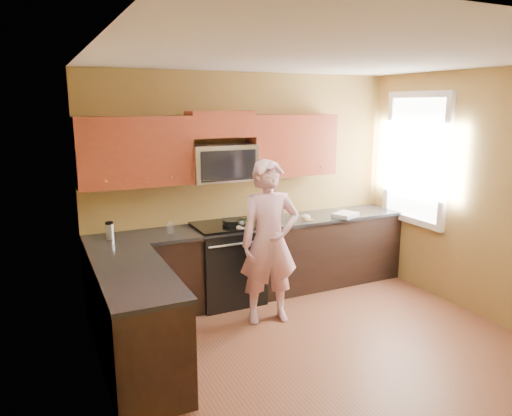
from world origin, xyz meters
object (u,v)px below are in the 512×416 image
stove (227,263)px  woman (269,242)px  microwave (222,180)px  travel_mug (110,239)px  frying_pan (233,224)px  butter_tub (247,225)px

stove → woman: (0.22, -0.68, 0.41)m
microwave → travel_mug: (-1.32, -0.08, -0.53)m
travel_mug → woman: bearing=-25.2°
woman → travel_mug: woman is taller
woman → stove: bearing=118.6°
stove → frying_pan: (0.07, -0.03, 0.47)m
stove → travel_mug: bearing=178.0°
travel_mug → butter_tub: bearing=-2.2°
microwave → frying_pan: 0.53m
stove → butter_tub: bearing=-2.9°
stove → butter_tub: (0.25, -0.01, 0.45)m
butter_tub → woman: bearing=-92.5°
woman → travel_mug: 1.70m
microwave → frying_pan: size_ratio=1.72×
woman → butter_tub: bearing=98.2°
butter_tub → travel_mug: 1.57m
butter_tub → travel_mug: size_ratio=0.70×
woman → frying_pan: size_ratio=4.01×
stove → frying_pan: frying_pan is taller
microwave → travel_mug: size_ratio=4.10×
microwave → frying_pan: bearing=-65.6°
travel_mug → stove: bearing=-2.0°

